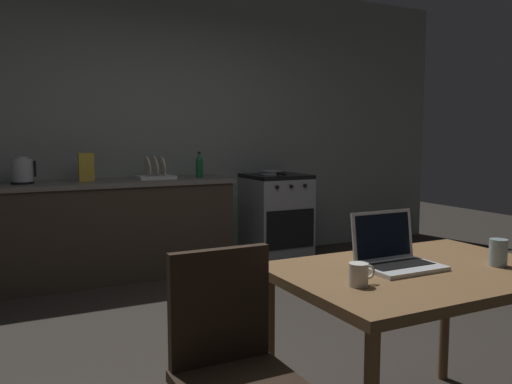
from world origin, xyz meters
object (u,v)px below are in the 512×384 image
(dining_table, at_px, (419,287))
(drinking_glass, at_px, (498,253))
(chair, at_px, (232,361))
(bottle, at_px, (199,166))
(cereal_box, at_px, (86,167))
(frying_pan, at_px, (272,172))
(laptop, at_px, (396,256))
(electric_kettle, at_px, (22,171))
(dish_rack, at_px, (155,174))
(coffee_mug, at_px, (359,274))
(stove_oven, at_px, (276,216))

(dining_table, relative_size, drinking_glass, 10.25)
(chair, relative_size, drinking_glass, 7.73)
(dining_table, bearing_deg, chair, 179.26)
(bottle, bearing_deg, dining_table, -93.86)
(dining_table, relative_size, cereal_box, 4.72)
(chair, bearing_deg, cereal_box, 74.27)
(frying_pan, distance_m, drinking_glass, 3.32)
(laptop, xyz_separation_m, frying_pan, (1.09, 3.07, 0.13))
(electric_kettle, xyz_separation_m, bottle, (1.55, -0.05, 0.01))
(electric_kettle, bearing_deg, cereal_box, 2.22)
(electric_kettle, relative_size, dish_rack, 0.66)
(drinking_glass, bearing_deg, dish_rack, 99.27)
(frying_pan, distance_m, coffee_mug, 3.51)
(stove_oven, distance_m, frying_pan, 0.47)
(chair, bearing_deg, drinking_glass, -21.15)
(dining_table, xyz_separation_m, frying_pan, (1.02, 3.13, 0.25))
(frying_pan, xyz_separation_m, drinking_glass, (-0.69, -3.24, -0.11))
(frying_pan, relative_size, drinking_glass, 3.61)
(bottle, bearing_deg, cereal_box, 176.10)
(dish_rack, bearing_deg, chair, -101.54)
(chair, xyz_separation_m, electric_kettle, (-0.49, 3.15, 0.48))
(coffee_mug, bearing_deg, bottle, 79.50)
(chair, bearing_deg, electric_kettle, 83.61)
(stove_oven, distance_m, dining_table, 3.34)
(stove_oven, height_order, dish_rack, dish_rack)
(laptop, xyz_separation_m, cereal_box, (-0.74, 3.12, 0.22))
(frying_pan, xyz_separation_m, dish_rack, (-1.22, 0.03, 0.02))
(frying_pan, relative_size, dish_rack, 1.21)
(stove_oven, bearing_deg, drinking_glass, -102.88)
(dining_table, height_order, bottle, bottle)
(drinking_glass, bearing_deg, stove_oven, 77.12)
(dining_table, height_order, cereal_box, cereal_box)
(cereal_box, bearing_deg, dining_table, -75.58)
(drinking_glass, relative_size, cereal_box, 0.46)
(bottle, xyz_separation_m, cereal_box, (-1.03, 0.07, 0.01))
(cereal_box, bearing_deg, frying_pan, -1.53)
(dish_rack, bearing_deg, bottle, -6.84)
(coffee_mug, height_order, dish_rack, dish_rack)
(drinking_glass, bearing_deg, chair, 174.00)
(laptop, xyz_separation_m, dish_rack, (-0.13, 3.10, 0.15))
(chair, xyz_separation_m, frying_pan, (1.87, 3.12, 0.40))
(frying_pan, bearing_deg, coffee_mug, -113.48)
(chair, height_order, laptop, laptop)
(electric_kettle, distance_m, dish_rack, 1.13)
(cereal_box, bearing_deg, dish_rack, -1.87)
(coffee_mug, distance_m, cereal_box, 3.30)
(laptop, bearing_deg, chair, 177.59)
(bottle, xyz_separation_m, frying_pan, (0.81, 0.02, -0.09))
(laptop, xyz_separation_m, bottle, (0.29, 3.05, 0.22))
(chair, relative_size, laptop, 2.76)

